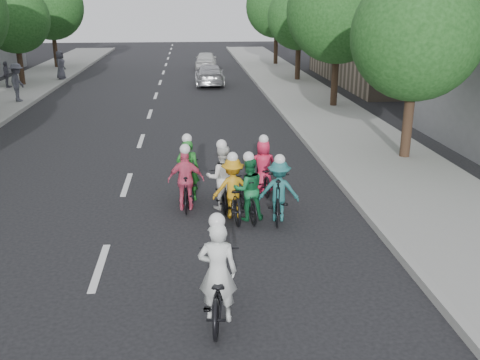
{
  "coord_description": "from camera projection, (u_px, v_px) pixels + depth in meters",
  "views": [
    {
      "loc": [
        1.87,
        -9.63,
        4.99
      ],
      "look_at": [
        2.98,
        2.15,
        1.0
      ],
      "focal_mm": 40.0,
      "sensor_mm": 36.0,
      "label": 1
    }
  ],
  "objects": [
    {
      "name": "cyclist_1",
      "position": [
        248.0,
        193.0,
        12.7
      ],
      "size": [
        0.81,
        1.74,
        1.67
      ],
      "rotation": [
        0.0,
        0.0,
        3.27
      ],
      "color": "black",
      "rests_on": "ground"
    },
    {
      "name": "sidewalk_right",
      "position": [
        350.0,
        134.0,
        20.63
      ],
      "size": [
        4.0,
        80.0,
        0.15
      ],
      "primitive_type": "cube",
      "color": "gray",
      "rests_on": "ground"
    },
    {
      "name": "cyclist_6",
      "position": [
        222.0,
        183.0,
        13.37
      ],
      "size": [
        0.82,
        1.65,
        1.78
      ],
      "rotation": [
        0.0,
        0.0,
        3.19
      ],
      "color": "black",
      "rests_on": "ground"
    },
    {
      "name": "spectator_0",
      "position": [
        18.0,
        82.0,
        26.62
      ],
      "size": [
        0.74,
        1.25,
        1.9
      ],
      "primitive_type": "imported",
      "rotation": [
        0.0,
        0.0,
        1.55
      ],
      "color": "#4B4C58",
      "rests_on": "sidewalk_left"
    },
    {
      "name": "cyclist_2",
      "position": [
        233.0,
        193.0,
        12.83
      ],
      "size": [
        1.0,
        2.01,
        1.63
      ],
      "rotation": [
        0.0,
        0.0,
        3.23
      ],
      "color": "black",
      "rests_on": "ground"
    },
    {
      "name": "cyclist_0",
      "position": [
        218.0,
        284.0,
        8.69
      ],
      "size": [
        0.89,
        1.99,
        1.88
      ],
      "rotation": [
        0.0,
        0.0,
        3.03
      ],
      "color": "black",
      "rests_on": "ground"
    },
    {
      "name": "spectator_1",
      "position": [
        6.0,
        75.0,
        30.9
      ],
      "size": [
        0.44,
        0.91,
        1.5
      ],
      "primitive_type": "imported",
      "rotation": [
        0.0,
        0.0,
        1.66
      ],
      "color": "#565563",
      "rests_on": "sidewalk_left"
    },
    {
      "name": "cyclist_4",
      "position": [
        263.0,
        172.0,
        14.54
      ],
      "size": [
        0.74,
        1.78,
        1.61
      ],
      "rotation": [
        0.0,
        0.0,
        3.19
      ],
      "color": "black",
      "rests_on": "ground"
    },
    {
      "name": "bldg_se",
      "position": [
        415.0,
        17.0,
        33.29
      ],
      "size": [
        10.0,
        14.0,
        8.0
      ],
      "primitive_type": "cube",
      "color": "gray",
      "rests_on": "ground"
    },
    {
      "name": "tree_l_5",
      "position": [
        51.0,
        7.0,
        39.48
      ],
      "size": [
        4.8,
        4.8,
        6.93
      ],
      "color": "black",
      "rests_on": "ground"
    },
    {
      "name": "tree_r_1",
      "position": [
        338.0,
        11.0,
        24.57
      ],
      "size": [
        4.8,
        4.8,
        6.93
      ],
      "color": "black",
      "rests_on": "ground"
    },
    {
      "name": "curb_right",
      "position": [
        301.0,
        135.0,
        20.45
      ],
      "size": [
        0.18,
        80.0,
        0.18
      ],
      "primitive_type": "cube",
      "color": "#999993",
      "rests_on": "ground"
    },
    {
      "name": "follow_car_trail",
      "position": [
        206.0,
        60.0,
        40.6
      ],
      "size": [
        1.8,
        3.98,
        1.33
      ],
      "primitive_type": "imported",
      "rotation": [
        0.0,
        0.0,
        3.08
      ],
      "color": "silver",
      "rests_on": "ground"
    },
    {
      "name": "cyclist_3",
      "position": [
        186.0,
        185.0,
        13.3
      ],
      "size": [
        0.91,
        1.52,
        1.69
      ],
      "rotation": [
        0.0,
        0.0,
        3.11
      ],
      "color": "black",
      "rests_on": "ground"
    },
    {
      "name": "ground",
      "position": [
        100.0,
        267.0,
        10.51
      ],
      "size": [
        120.0,
        120.0,
        0.0
      ],
      "primitive_type": "plane",
      "color": "black",
      "rests_on": "ground"
    },
    {
      "name": "tree_l_4",
      "position": [
        15.0,
        19.0,
        31.16
      ],
      "size": [
        4.0,
        4.0,
        5.97
      ],
      "color": "black",
      "rests_on": "ground"
    },
    {
      "name": "follow_car_lead",
      "position": [
        209.0,
        75.0,
        32.93
      ],
      "size": [
        1.79,
        4.34,
        1.26
      ],
      "primitive_type": "imported",
      "rotation": [
        0.0,
        0.0,
        3.13
      ],
      "color": "#ADAEB2",
      "rests_on": "ground"
    },
    {
      "name": "spectator_2",
      "position": [
        60.0,
        65.0,
        34.24
      ],
      "size": [
        0.72,
        0.97,
        1.79
      ],
      "primitive_type": "imported",
      "rotation": [
        0.0,
        0.0,
        1.38
      ],
      "color": "#4E4D5A",
      "rests_on": "sidewalk_left"
    },
    {
      "name": "cyclist_5",
      "position": [
        188.0,
        176.0,
        13.96
      ],
      "size": [
        0.64,
        1.76,
        1.78
      ],
      "rotation": [
        0.0,
        0.0,
        3.05
      ],
      "color": "black",
      "rests_on": "ground"
    },
    {
      "name": "cyclist_7",
      "position": [
        278.0,
        194.0,
        12.64
      ],
      "size": [
        1.03,
        1.85,
        1.63
      ],
      "rotation": [
        0.0,
        0.0,
        2.97
      ],
      "color": "black",
      "rests_on": "ground"
    },
    {
      "name": "tree_r_3",
      "position": [
        277.0,
        7.0,
        41.55
      ],
      "size": [
        4.8,
        4.8,
        6.93
      ],
      "color": "black",
      "rests_on": "ground"
    },
    {
      "name": "tree_r_0",
      "position": [
        416.0,
        36.0,
        16.25
      ],
      "size": [
        4.0,
        4.0,
        5.97
      ],
      "color": "black",
      "rests_on": "ground"
    },
    {
      "name": "tree_r_2",
      "position": [
        299.0,
        17.0,
        33.23
      ],
      "size": [
        4.0,
        4.0,
        5.97
      ],
      "color": "black",
      "rests_on": "ground"
    }
  ]
}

